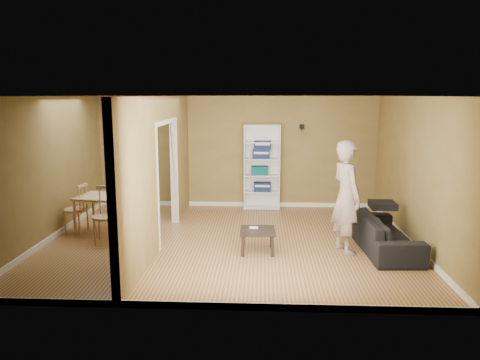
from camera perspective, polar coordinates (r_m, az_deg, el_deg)
name	(u,v)px	position (r m, az deg, el deg)	size (l,w,h in m)	color
room_shell	(228,171)	(8.26, -1.45, 1.13)	(6.50, 6.50, 6.50)	#AB7249
partition	(161,170)	(8.43, -9.62, 1.18)	(0.22, 5.50, 2.60)	olive
wall_speaker	(302,127)	(10.88, 7.54, 6.45)	(0.10, 0.10, 0.10)	black
sofa	(385,228)	(8.39, 17.23, -5.60)	(0.87, 2.02, 0.77)	black
person	(347,187)	(7.96, 12.87, -0.87)	(0.63, 0.81, 2.22)	slate
bookshelf	(262,167)	(10.86, 2.69, 1.63)	(0.82, 0.36, 1.96)	white
paper_box_navy_a	(262,187)	(10.89, 2.74, -0.82)	(0.40, 0.26, 0.20)	navy
paper_box_teal	(260,170)	(10.82, 2.41, 1.17)	(0.39, 0.25, 0.20)	#277C64
paper_box_navy_b	(261,154)	(10.77, 2.58, 3.18)	(0.39, 0.25, 0.20)	navy
paper_box_navy_c	(262,145)	(10.74, 2.75, 4.24)	(0.39, 0.25, 0.20)	navy
coffee_table	(258,233)	(7.92, 2.15, -6.47)	(0.58, 0.58, 0.39)	#2C2419
game_controller	(254,228)	(7.98, 1.69, -5.81)	(0.14, 0.04, 0.03)	white
dining_table	(109,200)	(9.24, -15.64, -2.36)	(1.17, 0.78, 0.73)	tan
chair_left	(76,208)	(9.52, -19.40, -3.26)	(0.44, 0.44, 0.96)	tan
chair_near	(105,215)	(8.67, -16.11, -4.17)	(0.47, 0.47, 1.02)	beige
chair_far	(119,202)	(9.83, -14.59, -2.65)	(0.43, 0.43, 0.94)	tan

